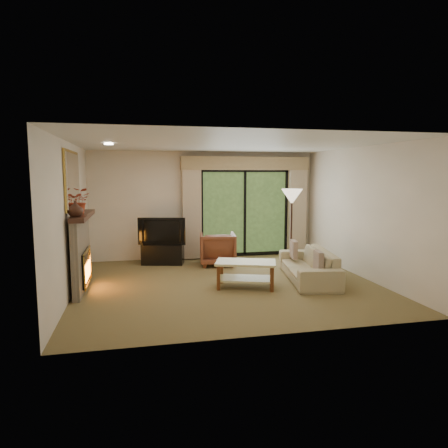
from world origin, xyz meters
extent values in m
plane|color=brown|center=(0.00, 0.00, 0.00)|extent=(5.50, 5.50, 0.00)
plane|color=silver|center=(0.00, 0.00, 2.60)|extent=(5.50, 5.50, 0.00)
plane|color=beige|center=(0.00, 2.50, 1.30)|extent=(5.00, 0.00, 5.00)
plane|color=beige|center=(0.00, -2.50, 1.30)|extent=(5.00, 0.00, 5.00)
plane|color=beige|center=(-2.75, 0.00, 1.30)|extent=(0.00, 5.00, 5.00)
plane|color=beige|center=(2.75, 0.00, 1.30)|extent=(0.00, 5.00, 5.00)
cube|color=tan|center=(-0.35, 2.34, 1.20)|extent=(0.45, 0.18, 2.35)
cube|color=tan|center=(2.35, 2.34, 1.20)|extent=(0.45, 0.18, 2.35)
cube|color=tan|center=(1.00, 2.36, 2.32)|extent=(3.20, 0.24, 0.32)
cube|color=black|center=(-1.08, 1.95, 0.23)|extent=(1.01, 0.63, 0.47)
imported|color=black|center=(-1.08, 1.95, 0.78)|extent=(1.08, 0.39, 0.62)
imported|color=brown|center=(0.14, 1.61, 0.37)|extent=(0.89, 0.91, 0.74)
imported|color=tan|center=(1.61, -0.06, 0.29)|extent=(1.13, 2.12, 0.59)
cube|color=brown|center=(1.54, -0.64, 0.50)|extent=(0.16, 0.37, 0.36)
cube|color=brown|center=(1.54, 0.52, 0.50)|extent=(0.16, 0.38, 0.37)
imported|color=#3B2017|center=(-2.61, -0.37, 1.50)|extent=(0.32, 0.32, 0.26)
imported|color=#A0341B|center=(-2.61, 0.07, 1.60)|extent=(0.45, 0.40, 0.45)
camera|label=1|loc=(-1.63, -7.16, 2.05)|focal=32.00mm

